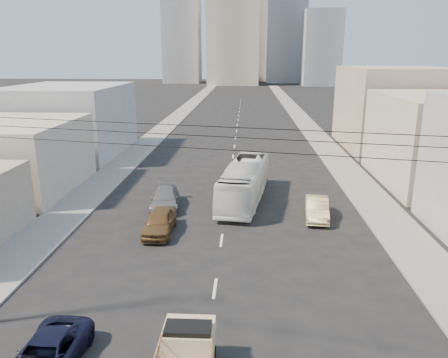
# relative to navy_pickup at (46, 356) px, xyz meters

# --- Properties ---
(sidewalk_left) EXTENTS (3.50, 180.00, 0.12)m
(sidewalk_left) POSITION_rel_navy_pickup_xyz_m (-5.93, 68.31, -0.59)
(sidewalk_left) COLOR slate
(sidewalk_left) RESTS_ON ground
(sidewalk_right) EXTENTS (3.50, 180.00, 0.12)m
(sidewalk_right) POSITION_rel_navy_pickup_xyz_m (17.57, 68.31, -0.59)
(sidewalk_right) COLOR slate
(sidewalk_right) RESTS_ON ground
(lane_dashes) EXTENTS (0.15, 104.00, 0.01)m
(lane_dashes) POSITION_rel_navy_pickup_xyz_m (5.82, 51.31, -0.64)
(lane_dashes) COLOR silver
(lane_dashes) RESTS_ON ground
(navy_pickup) EXTENTS (2.36, 4.76, 1.30)m
(navy_pickup) POSITION_rel_navy_pickup_xyz_m (0.00, 0.00, 0.00)
(navy_pickup) COLOR black
(navy_pickup) RESTS_ON ground
(city_bus) EXTENTS (4.32, 11.59, 3.15)m
(city_bus) POSITION_rel_navy_pickup_xyz_m (7.21, 20.31, 0.93)
(city_bus) COLOR silver
(city_bus) RESTS_ON ground
(sedan_brown) EXTENTS (1.89, 4.58, 1.55)m
(sedan_brown) POSITION_rel_navy_pickup_xyz_m (1.65, 13.29, 0.13)
(sedan_brown) COLOR brown
(sedan_brown) RESTS_ON ground
(sedan_tan) EXTENTS (2.04, 4.64, 1.48)m
(sedan_tan) POSITION_rel_navy_pickup_xyz_m (12.48, 16.60, 0.09)
(sedan_tan) COLOR tan
(sedan_tan) RESTS_ON ground
(sedan_grey) EXTENTS (2.60, 5.26, 1.47)m
(sedan_grey) POSITION_rel_navy_pickup_xyz_m (1.13, 18.28, 0.09)
(sedan_grey) COLOR slate
(sedan_grey) RESTS_ON ground
(overhead_wires) EXTENTS (23.01, 5.02, 0.72)m
(overhead_wires) POSITION_rel_navy_pickup_xyz_m (5.82, -0.19, 8.32)
(overhead_wires) COLOR black
(overhead_wires) RESTS_ON ground
(bldg_right_mid) EXTENTS (11.00, 14.00, 8.00)m
(bldg_right_mid) POSITION_rel_navy_pickup_xyz_m (25.32, 26.31, 3.35)
(bldg_right_mid) COLOR #B6AA92
(bldg_right_mid) RESTS_ON ground
(bldg_right_far) EXTENTS (12.00, 16.00, 10.00)m
(bldg_right_far) POSITION_rel_navy_pickup_xyz_m (25.82, 42.31, 4.35)
(bldg_right_far) COLOR tan
(bldg_right_far) RESTS_ON ground
(bldg_left_mid) EXTENTS (11.00, 12.00, 6.00)m
(bldg_left_mid) POSITION_rel_navy_pickup_xyz_m (-13.18, 22.31, 2.35)
(bldg_left_mid) COLOR #B6AA92
(bldg_left_mid) RESTS_ON ground
(bldg_left_far) EXTENTS (12.00, 16.00, 8.00)m
(bldg_left_far) POSITION_rel_navy_pickup_xyz_m (-13.68, 37.31, 3.35)
(bldg_left_far) COLOR #99999C
(bldg_left_far) RESTS_ON ground
(high_rise_tower) EXTENTS (20.00, 20.00, 60.00)m
(high_rise_tower) POSITION_rel_navy_pickup_xyz_m (1.82, 168.31, 29.35)
(high_rise_tower) COLOR tan
(high_rise_tower) RESTS_ON ground
(midrise_ne) EXTENTS (16.00, 16.00, 40.00)m
(midrise_ne) POSITION_rel_navy_pickup_xyz_m (23.82, 183.31, 19.35)
(midrise_ne) COLOR gray
(midrise_ne) RESTS_ON ground
(midrise_nw) EXTENTS (15.00, 15.00, 34.00)m
(midrise_nw) POSITION_rel_navy_pickup_xyz_m (-20.18, 178.31, 16.35)
(midrise_nw) COLOR gray
(midrise_nw) RESTS_ON ground
(midrise_back) EXTENTS (18.00, 18.00, 44.00)m
(midrise_back) POSITION_rel_navy_pickup_xyz_m (11.82, 198.31, 21.35)
(midrise_back) COLOR #99999C
(midrise_back) RESTS_ON ground
(midrise_east) EXTENTS (14.00, 14.00, 28.00)m
(midrise_east) POSITION_rel_navy_pickup_xyz_m (35.82, 163.31, 13.35)
(midrise_east) COLOR gray
(midrise_east) RESTS_ON ground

